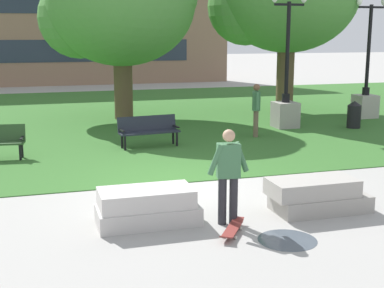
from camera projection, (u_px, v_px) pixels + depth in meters
The scene contains 14 objects.
ground_plane at pixel (175, 184), 12.04m from camera, with size 140.00×140.00×0.00m, color #A3A09B.
grass_lawn at pixel (112, 117), 21.42m from camera, with size 40.00×20.00×0.02m, color #336628.
concrete_block_center at pixel (147, 207), 9.48m from camera, with size 1.80×0.90×0.64m.
concrete_block_left at pixel (316, 195), 10.15m from camera, with size 1.91×0.90×0.64m.
person_skateboarder at pixel (228, 171), 9.33m from camera, with size 0.81×0.31×1.71m.
skateboard at pixel (232, 229), 9.04m from camera, with size 0.73×0.96×0.14m.
puddle at pixel (287, 240), 8.77m from camera, with size 0.98×0.98×0.01m, color #47515B.
park_bench_near_right at pixel (148, 129), 15.81m from camera, with size 1.85×0.72×0.90m.
lamp_post_right at pixel (286, 100), 18.94m from camera, with size 1.32×0.80×4.76m.
lamp_post_left at pixel (366, 93), 21.14m from camera, with size 1.32×0.80×4.77m.
tree_far_left at pixel (119, 4), 20.16m from camera, with size 5.89×5.61×6.82m.
trash_bin at pixel (354, 114), 18.92m from camera, with size 0.49×0.49×0.96m.
person_bystander_near_lawn at pixel (256, 107), 17.25m from camera, with size 0.36×0.88×1.71m.
building_facade_distant at pixel (51, 10), 33.61m from camera, with size 23.36×1.03×9.47m.
Camera 1 is at (-2.91, -11.23, 3.34)m, focal length 50.00 mm.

